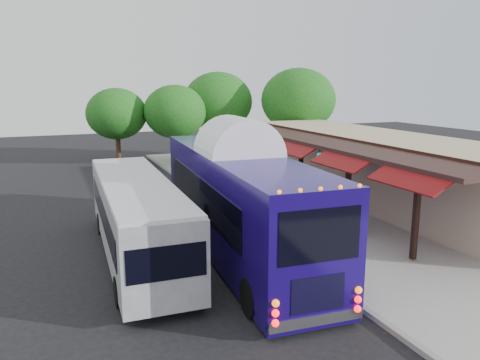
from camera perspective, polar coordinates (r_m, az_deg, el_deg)
name	(u,v)px	position (r m, az deg, el deg)	size (l,w,h in m)	color
ground	(267,243)	(18.91, 3.26, -7.68)	(90.00, 90.00, 0.00)	black
sidewalk	(320,205)	(24.57, 9.77, -3.04)	(10.00, 40.00, 0.15)	#9E9B93
curb	(231,215)	(22.40, -1.06, -4.33)	(0.20, 40.00, 0.16)	gray
station_shelter	(376,167)	(26.13, 16.21, 1.52)	(8.15, 20.00, 3.60)	#C2B087
coach_bus	(238,197)	(17.24, -0.22, -2.04)	(3.50, 12.79, 4.05)	#190865
city_bus	(137,215)	(17.39, -12.50, -4.19)	(2.70, 10.82, 2.89)	gray
ped_a	(356,263)	(14.87, 13.92, -9.78)	(0.56, 0.37, 1.55)	black
ped_b	(303,222)	(18.18, 7.65, -5.13)	(0.86, 0.67, 1.78)	black
ped_c	(256,187)	(23.95, 1.94, -0.80)	(1.08, 0.45, 1.85)	black
ped_d	(253,190)	(23.92, 1.56, -1.18)	(1.01, 0.58, 1.56)	black
sign_board	(347,214)	(19.99, 12.86, -4.10)	(0.20, 0.51, 1.15)	black
tree_left	(175,112)	(36.45, -7.92, 8.23)	(4.79, 4.79, 6.14)	#382314
tree_mid	(218,102)	(38.44, -2.70, 9.52)	(5.58, 5.58, 7.15)	#382314
tree_right	(298,100)	(37.19, 7.11, 9.64)	(5.79, 5.79, 7.41)	#382314
tree_far	(117,114)	(37.41, -14.81, 7.80)	(4.61, 4.61, 5.90)	#382314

